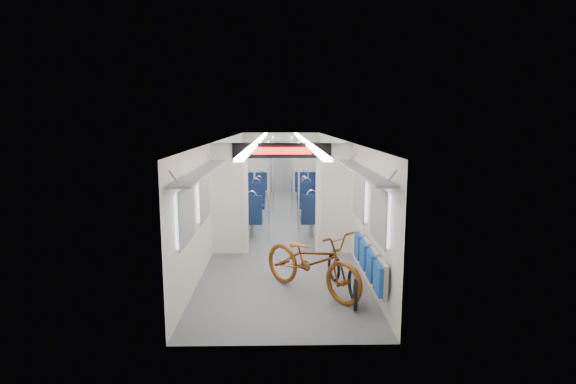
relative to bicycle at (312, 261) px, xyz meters
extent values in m
plane|color=#515456|center=(-0.47, 4.29, -0.53)|extent=(12.00, 12.00, 0.00)
cube|color=silver|center=(-1.92, 4.29, 0.62)|extent=(0.02, 12.00, 2.30)
cube|color=silver|center=(0.98, 4.29, 0.62)|extent=(0.02, 12.00, 2.30)
cube|color=silver|center=(-0.47, 10.29, 0.62)|extent=(2.90, 0.02, 2.30)
cube|color=silver|center=(-0.47, -1.71, 0.62)|extent=(2.90, 0.02, 2.30)
cube|color=silver|center=(-0.47, 4.29, 1.77)|extent=(2.90, 12.00, 0.02)
cube|color=white|center=(-1.02, 4.29, 1.74)|extent=(0.12, 11.40, 0.04)
cube|color=white|center=(0.08, 4.29, 1.74)|extent=(0.12, 11.40, 0.04)
cube|color=silver|center=(-1.59, 2.29, 0.47)|extent=(0.65, 0.18, 2.00)
cube|color=silver|center=(0.66, 2.29, 0.47)|extent=(0.65, 0.18, 2.00)
cube|color=silver|center=(-0.47, 2.29, 1.62)|extent=(2.90, 0.18, 0.30)
cylinder|color=silver|center=(-1.27, 2.29, 0.47)|extent=(0.20, 0.20, 2.00)
cylinder|color=silver|center=(0.33, 2.29, 0.47)|extent=(0.20, 0.20, 2.00)
cube|color=black|center=(-0.47, 2.18, 1.62)|extent=(2.00, 0.03, 0.30)
cube|color=#FF0C07|center=(-0.47, 2.15, 1.62)|extent=(1.20, 0.02, 0.14)
cube|color=silver|center=(-1.89, -0.51, 0.87)|extent=(0.04, 1.00, 0.75)
cube|color=silver|center=(0.95, -0.51, 0.87)|extent=(0.04, 1.00, 0.75)
cube|color=silver|center=(-1.89, 1.09, 0.87)|extent=(0.04, 1.00, 0.75)
cube|color=silver|center=(0.95, 1.09, 0.87)|extent=(0.04, 1.00, 0.75)
cube|color=silver|center=(-1.89, 3.79, 0.87)|extent=(0.04, 1.00, 0.75)
cube|color=silver|center=(0.95, 3.79, 0.87)|extent=(0.04, 1.00, 0.75)
cube|color=silver|center=(-1.89, 5.69, 0.87)|extent=(0.04, 1.00, 0.75)
cube|color=silver|center=(0.95, 5.69, 0.87)|extent=(0.04, 1.00, 0.75)
cube|color=silver|center=(-1.89, 7.59, 0.87)|extent=(0.04, 1.00, 0.75)
cube|color=silver|center=(0.95, 7.59, 0.87)|extent=(0.04, 1.00, 0.75)
cube|color=silver|center=(-1.89, 9.39, 0.87)|extent=(0.04, 1.00, 0.75)
cube|color=silver|center=(0.95, 9.39, 0.87)|extent=(0.04, 1.00, 0.75)
cube|color=gray|center=(-1.74, 0.29, 1.42)|extent=(0.30, 3.60, 0.04)
cube|color=gray|center=(0.80, 0.29, 1.42)|extent=(0.30, 3.60, 0.04)
cube|color=gray|center=(-1.74, 6.29, 1.42)|extent=(0.30, 7.60, 0.04)
cube|color=gray|center=(0.80, 6.29, 1.42)|extent=(0.30, 7.60, 0.04)
cube|color=gray|center=(-0.47, 10.23, 0.47)|extent=(0.90, 0.05, 2.00)
imported|color=brown|center=(0.00, 0.00, 0.00)|extent=(1.90, 1.95, 1.06)
cube|color=gray|center=(0.91, -0.96, 0.05)|extent=(0.06, 0.44, 0.50)
cube|color=#103F93|center=(0.85, -0.96, 0.05)|extent=(0.06, 0.40, 0.42)
cube|color=gray|center=(0.91, -0.41, 0.05)|extent=(0.06, 0.44, 0.50)
cube|color=#103F93|center=(0.85, -0.41, 0.05)|extent=(0.06, 0.40, 0.42)
cube|color=gray|center=(0.91, 0.14, 0.05)|extent=(0.06, 0.44, 0.50)
cube|color=#103F93|center=(0.85, 0.14, 0.05)|extent=(0.06, 0.40, 0.42)
cube|color=gray|center=(0.91, 0.69, 0.05)|extent=(0.06, 0.44, 0.50)
cube|color=#103F93|center=(0.85, 0.69, 0.05)|extent=(0.06, 0.40, 0.42)
torus|color=black|center=(0.59, -0.68, -0.32)|extent=(0.11, 0.47, 0.47)
torus|color=black|center=(0.63, -0.36, -0.29)|extent=(0.14, 0.54, 0.54)
torus|color=black|center=(0.42, 0.53, -0.31)|extent=(0.18, 0.49, 0.49)
cube|color=#0D1A3A|center=(-1.17, 3.52, -0.13)|extent=(0.48, 0.45, 0.10)
cylinder|color=gray|center=(-1.17, 3.52, -0.36)|extent=(0.10, 0.10, 0.35)
cube|color=#0D1A3A|center=(-1.17, 3.34, 0.21)|extent=(0.48, 0.09, 0.58)
torus|color=silver|center=(-1.17, 3.34, 0.50)|extent=(0.24, 0.03, 0.24)
cube|color=#0D1A3A|center=(-1.17, 5.33, -0.13)|extent=(0.48, 0.45, 0.10)
cylinder|color=gray|center=(-1.17, 5.33, -0.36)|extent=(0.10, 0.10, 0.35)
cube|color=#0D1A3A|center=(-1.17, 5.51, 0.21)|extent=(0.48, 0.09, 0.58)
torus|color=silver|center=(-1.17, 5.51, 0.50)|extent=(0.24, 0.03, 0.24)
cube|color=#0D1A3A|center=(-1.64, 3.52, -0.13)|extent=(0.48, 0.45, 0.10)
cylinder|color=gray|center=(-1.64, 3.52, -0.36)|extent=(0.10, 0.10, 0.35)
cube|color=#0D1A3A|center=(-1.64, 3.34, 0.21)|extent=(0.48, 0.09, 0.58)
torus|color=silver|center=(-1.64, 3.34, 0.50)|extent=(0.24, 0.03, 0.24)
cube|color=#0D1A3A|center=(-1.64, 5.33, -0.13)|extent=(0.48, 0.45, 0.10)
cylinder|color=gray|center=(-1.64, 5.33, -0.36)|extent=(0.10, 0.10, 0.35)
cube|color=#0D1A3A|center=(-1.64, 5.51, 0.21)|extent=(0.48, 0.09, 0.58)
torus|color=silver|center=(-1.64, 5.51, 0.50)|extent=(0.24, 0.03, 0.24)
cube|color=#0D1A3A|center=(0.23, 3.52, -0.13)|extent=(0.49, 0.46, 0.10)
cylinder|color=gray|center=(0.23, 3.52, -0.36)|extent=(0.10, 0.10, 0.35)
cube|color=#0D1A3A|center=(0.23, 3.34, 0.22)|extent=(0.49, 0.09, 0.60)
torus|color=silver|center=(0.23, 3.34, 0.52)|extent=(0.25, 0.03, 0.25)
cube|color=#0D1A3A|center=(0.23, 5.38, -0.13)|extent=(0.49, 0.46, 0.10)
cylinder|color=gray|center=(0.23, 5.38, -0.36)|extent=(0.10, 0.10, 0.35)
cube|color=#0D1A3A|center=(0.23, 5.57, 0.22)|extent=(0.49, 0.09, 0.60)
torus|color=silver|center=(0.23, 5.57, 0.52)|extent=(0.25, 0.03, 0.25)
cube|color=#0D1A3A|center=(0.70, 3.52, -0.13)|extent=(0.49, 0.46, 0.10)
cylinder|color=gray|center=(0.70, 3.52, -0.36)|extent=(0.10, 0.10, 0.35)
cube|color=#0D1A3A|center=(0.70, 3.34, 0.22)|extent=(0.49, 0.09, 0.60)
torus|color=silver|center=(0.70, 3.34, 0.52)|extent=(0.25, 0.03, 0.25)
cube|color=#0D1A3A|center=(0.70, 5.38, -0.13)|extent=(0.49, 0.46, 0.10)
cylinder|color=gray|center=(0.70, 5.38, -0.36)|extent=(0.10, 0.10, 0.35)
cube|color=#0D1A3A|center=(0.70, 5.57, 0.22)|extent=(0.49, 0.09, 0.60)
torus|color=silver|center=(0.70, 5.57, 0.52)|extent=(0.25, 0.03, 0.25)
cube|color=#0D1A3A|center=(-1.17, 7.12, -0.13)|extent=(0.41, 0.38, 0.10)
cylinder|color=gray|center=(-1.17, 7.12, -0.36)|extent=(0.10, 0.10, 0.35)
cube|color=#0D1A3A|center=(-1.17, 6.97, 0.17)|extent=(0.41, 0.07, 0.50)
torus|color=silver|center=(-1.17, 6.97, 0.42)|extent=(0.21, 0.03, 0.21)
cube|color=#0D1A3A|center=(-1.17, 8.66, -0.13)|extent=(0.41, 0.38, 0.10)
cylinder|color=gray|center=(-1.17, 8.66, -0.36)|extent=(0.10, 0.10, 0.35)
cube|color=#0D1A3A|center=(-1.17, 8.81, 0.17)|extent=(0.41, 0.07, 0.50)
torus|color=silver|center=(-1.17, 8.81, 0.42)|extent=(0.21, 0.03, 0.21)
cube|color=#0D1A3A|center=(-1.64, 7.12, -0.13)|extent=(0.41, 0.38, 0.10)
cylinder|color=gray|center=(-1.64, 7.12, -0.36)|extent=(0.10, 0.10, 0.35)
cube|color=#0D1A3A|center=(-1.64, 6.97, 0.17)|extent=(0.41, 0.07, 0.50)
torus|color=silver|center=(-1.64, 6.97, 0.42)|extent=(0.21, 0.03, 0.21)
cube|color=#0D1A3A|center=(-1.64, 8.66, -0.13)|extent=(0.41, 0.38, 0.10)
cylinder|color=gray|center=(-1.64, 8.66, -0.36)|extent=(0.10, 0.10, 0.35)
cube|color=#0D1A3A|center=(-1.64, 8.81, 0.17)|extent=(0.41, 0.07, 0.50)
torus|color=silver|center=(-1.64, 8.81, 0.42)|extent=(0.21, 0.03, 0.21)
cube|color=#0D1A3A|center=(0.23, 6.65, -0.13)|extent=(0.44, 0.41, 0.10)
cylinder|color=gray|center=(0.23, 6.65, -0.36)|extent=(0.10, 0.10, 0.35)
cube|color=#0D1A3A|center=(0.23, 6.48, 0.19)|extent=(0.44, 0.08, 0.54)
torus|color=silver|center=(0.23, 6.48, 0.46)|extent=(0.22, 0.03, 0.22)
cube|color=#0D1A3A|center=(0.23, 8.33, -0.13)|extent=(0.44, 0.41, 0.10)
cylinder|color=gray|center=(0.23, 8.33, -0.36)|extent=(0.10, 0.10, 0.35)
cube|color=#0D1A3A|center=(0.23, 8.49, 0.19)|extent=(0.44, 0.08, 0.54)
torus|color=silver|center=(0.23, 8.49, 0.46)|extent=(0.22, 0.03, 0.22)
cube|color=#0D1A3A|center=(0.70, 6.65, -0.13)|extent=(0.44, 0.41, 0.10)
cylinder|color=gray|center=(0.70, 6.65, -0.36)|extent=(0.10, 0.10, 0.35)
cube|color=#0D1A3A|center=(0.70, 6.48, 0.19)|extent=(0.44, 0.08, 0.54)
torus|color=silver|center=(0.70, 6.48, 0.46)|extent=(0.22, 0.03, 0.22)
cube|color=#0D1A3A|center=(0.70, 8.33, -0.13)|extent=(0.44, 0.41, 0.10)
cylinder|color=gray|center=(0.70, 8.33, -0.36)|extent=(0.10, 0.10, 0.35)
cube|color=#0D1A3A|center=(0.70, 8.49, 0.19)|extent=(0.44, 0.08, 0.54)
torus|color=silver|center=(0.70, 8.49, 0.46)|extent=(0.22, 0.03, 0.22)
cylinder|color=silver|center=(-0.76, 3.17, 0.62)|extent=(0.04, 0.04, 2.30)
cylinder|color=silver|center=(-0.08, 3.03, 0.62)|extent=(0.04, 0.04, 2.30)
cylinder|color=silver|center=(-0.71, 6.22, 0.62)|extent=(0.04, 0.04, 2.30)
cylinder|color=silver|center=(-0.17, 5.86, 0.62)|extent=(0.04, 0.04, 2.30)
camera|label=1|loc=(-0.51, -6.90, 2.22)|focal=28.00mm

